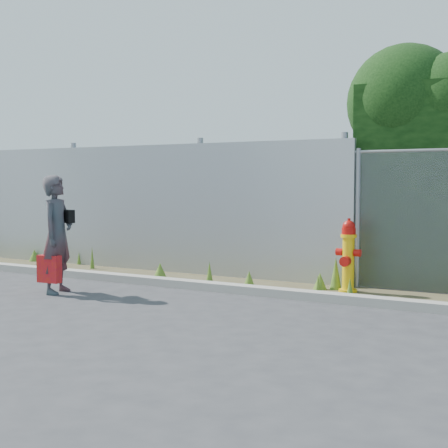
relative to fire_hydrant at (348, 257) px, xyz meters
name	(u,v)px	position (x,y,z in m)	size (l,w,h in m)	color
ground	(188,320)	(-1.06, -2.54, -0.51)	(80.00, 80.00, 0.00)	#353437
curb	(257,291)	(-1.06, -0.74, -0.45)	(16.00, 0.22, 0.12)	gray
weed_strip	(294,282)	(-0.78, -0.09, -0.40)	(16.00, 1.22, 0.55)	#494129
corrugated_fence	(123,208)	(-4.31, 0.47, 0.59)	(8.50, 0.21, 2.30)	#A5A9AC
fire_hydrant	(348,257)	(0.00, 0.00, 0.00)	(0.35, 0.32, 1.06)	#E7B60C
woman	(57,234)	(-3.59, -1.94, 0.32)	(0.60, 0.40, 1.66)	#0E575B
red_tote_bag	(49,269)	(-3.59, -2.10, -0.15)	(0.34, 0.13, 0.45)	#AF0A27
black_shoulder_bag	(67,216)	(-3.53, -1.79, 0.57)	(0.25, 0.10, 0.18)	black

